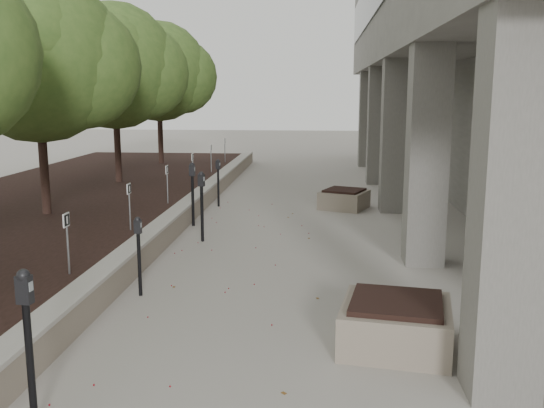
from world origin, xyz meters
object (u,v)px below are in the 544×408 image
(parking_meter_4, at_px, (193,194))
(planter_back, at_px, (344,199))
(parking_meter_1, at_px, (29,350))
(parking_meter_3, at_px, (202,207))
(crabapple_tree_3, at_px, (39,94))
(planter_front, at_px, (396,323))
(crabapple_tree_4, at_px, (115,93))
(crabapple_tree_5, at_px, (159,93))
(parking_meter_2, at_px, (139,256))
(parking_meter_5, at_px, (218,183))

(parking_meter_4, distance_m, planter_back, 4.47)
(parking_meter_1, distance_m, parking_meter_3, 7.35)
(crabapple_tree_3, height_order, parking_meter_4, crabapple_tree_3)
(crabapple_tree_3, height_order, planter_back, crabapple_tree_3)
(crabapple_tree_3, relative_size, parking_meter_3, 3.60)
(crabapple_tree_3, xyz_separation_m, planter_front, (7.25, -5.89, -2.81))
(crabapple_tree_4, relative_size, crabapple_tree_5, 1.00)
(parking_meter_3, relative_size, planter_back, 1.32)
(parking_meter_4, height_order, planter_back, parking_meter_4)
(crabapple_tree_4, xyz_separation_m, planter_front, (7.25, -10.89, -2.81))
(planter_back, bearing_deg, crabapple_tree_5, 135.73)
(parking_meter_1, bearing_deg, planter_back, 79.76)
(crabapple_tree_3, bearing_deg, planter_front, -39.10)
(crabapple_tree_4, height_order, crabapple_tree_5, same)
(parking_meter_3, distance_m, planter_front, 6.25)
(crabapple_tree_5, bearing_deg, crabapple_tree_3, -90.00)
(parking_meter_1, distance_m, planter_back, 11.81)
(crabapple_tree_5, height_order, planter_back, crabapple_tree_5)
(parking_meter_3, height_order, parking_meter_4, parking_meter_4)
(parking_meter_1, distance_m, parking_meter_2, 3.82)
(crabapple_tree_4, xyz_separation_m, parking_meter_3, (3.77, -5.73, -2.36))
(planter_front, bearing_deg, planter_back, 92.07)
(crabapple_tree_4, bearing_deg, planter_back, -14.16)
(crabapple_tree_5, distance_m, planter_back, 10.08)
(parking_meter_2, distance_m, parking_meter_5, 7.51)
(crabapple_tree_5, relative_size, parking_meter_3, 3.60)
(crabapple_tree_4, xyz_separation_m, crabapple_tree_5, (0.00, 5.00, 0.00))
(planter_front, bearing_deg, crabapple_tree_5, 114.52)
(parking_meter_5, bearing_deg, parking_meter_2, -67.69)
(parking_meter_4, bearing_deg, parking_meter_3, -68.15)
(parking_meter_3, bearing_deg, planter_front, -39.27)
(crabapple_tree_5, bearing_deg, parking_meter_4, -70.63)
(crabapple_tree_5, height_order, parking_meter_1, crabapple_tree_5)
(parking_meter_2, relative_size, planter_front, 0.96)
(crabapple_tree_5, height_order, planter_front, crabapple_tree_5)
(parking_meter_1, height_order, planter_front, parking_meter_1)
(planter_front, bearing_deg, crabapple_tree_4, 123.65)
(parking_meter_3, xyz_separation_m, parking_meter_4, (-0.52, 1.48, 0.01))
(parking_meter_4, bearing_deg, planter_back, 36.81)
(crabapple_tree_4, bearing_deg, parking_meter_1, -74.57)
(parking_meter_2, relative_size, parking_meter_5, 0.95)
(crabapple_tree_4, relative_size, parking_meter_4, 3.57)
(parking_meter_5, bearing_deg, crabapple_tree_3, -114.57)
(parking_meter_3, distance_m, parking_meter_5, 4.00)
(crabapple_tree_4, relative_size, parking_meter_2, 4.29)
(crabapple_tree_4, xyz_separation_m, parking_meter_4, (3.25, -4.24, -2.36))
(parking_meter_5, bearing_deg, parking_meter_4, -72.21)
(planter_back, bearing_deg, parking_meter_1, -106.31)
(crabapple_tree_4, relative_size, parking_meter_3, 3.60)
(parking_meter_1, relative_size, parking_meter_2, 1.25)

